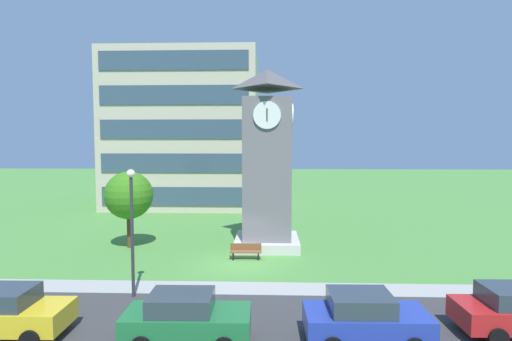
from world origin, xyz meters
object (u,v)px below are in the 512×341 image
(parked_car_green, at_px, (186,318))
(park_bench, at_px, (246,251))
(street_lamp, at_px, (132,218))
(parked_car_yellow, at_px, (7,312))
(clock_tower, at_px, (267,168))
(tree_by_building, at_px, (129,195))
(parked_car_blue, at_px, (365,318))

(parked_car_green, bearing_deg, park_bench, 81.50)
(street_lamp, height_order, parked_car_yellow, street_lamp)
(clock_tower, bearing_deg, parked_car_yellow, -126.34)
(park_bench, height_order, tree_by_building, tree_by_building)
(park_bench, relative_size, street_lamp, 0.33)
(street_lamp, bearing_deg, park_bench, 51.31)
(park_bench, bearing_deg, parked_car_blue, -64.06)
(street_lamp, bearing_deg, clock_tower, 55.80)
(street_lamp, relative_size, tree_by_building, 1.14)
(street_lamp, height_order, tree_by_building, street_lamp)
(park_bench, height_order, parked_car_yellow, parked_car_yellow)
(clock_tower, xyz_separation_m, parked_car_blue, (3.33, -12.09, -4.22))
(tree_by_building, relative_size, parked_car_blue, 1.19)
(street_lamp, relative_size, parked_car_blue, 1.35)
(clock_tower, height_order, parked_car_blue, clock_tower)
(parked_car_yellow, height_order, parked_car_green, same)
(tree_by_building, xyz_separation_m, parked_car_yellow, (-0.10, -11.57, -2.49))
(parked_car_blue, bearing_deg, parked_car_green, -178.00)
(clock_tower, height_order, parked_car_green, clock_tower)
(street_lamp, height_order, parked_car_green, street_lamp)
(park_bench, xyz_separation_m, parked_car_blue, (4.53, -9.31, 0.40))
(park_bench, bearing_deg, clock_tower, 66.65)
(street_lamp, distance_m, parked_car_yellow, 5.43)
(street_lamp, bearing_deg, parked_car_blue, -21.76)
(clock_tower, distance_m, street_lamp, 10.36)
(clock_tower, distance_m, parked_car_blue, 13.23)
(tree_by_building, bearing_deg, parked_car_green, -62.46)
(tree_by_building, distance_m, parked_car_blue, 16.95)
(clock_tower, height_order, tree_by_building, clock_tower)
(tree_by_building, height_order, parked_car_green, tree_by_building)
(parked_car_green, bearing_deg, parked_car_yellow, 177.88)
(street_lamp, xyz_separation_m, tree_by_building, (-3.03, 7.97, -0.12))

